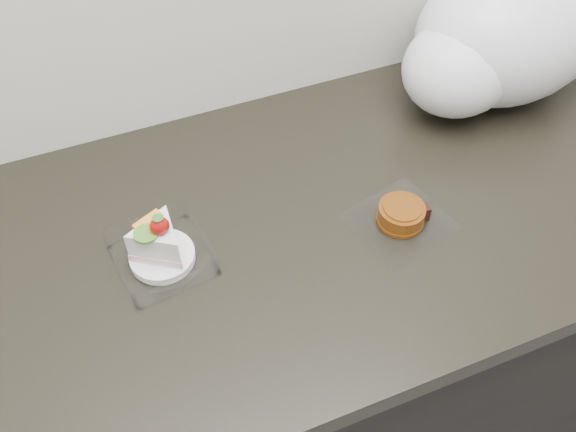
{
  "coord_description": "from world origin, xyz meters",
  "views": [
    {
      "loc": [
        -0.2,
        1.08,
        1.67
      ],
      "look_at": [
        0.04,
        1.67,
        0.94
      ],
      "focal_mm": 40.0,
      "sensor_mm": 36.0,
      "label": 1
    }
  ],
  "objects": [
    {
      "name": "counter",
      "position": [
        0.0,
        1.69,
        0.45
      ],
      "size": [
        2.04,
        0.64,
        0.9
      ],
      "color": "black",
      "rests_on": "ground"
    },
    {
      "name": "plastic_bag",
      "position": [
        0.52,
        1.85,
        1.03
      ],
      "size": [
        0.46,
        0.39,
        0.32
      ],
      "rotation": [
        0.0,
        0.0,
        0.43
      ],
      "color": "white",
      "rests_on": "counter"
    },
    {
      "name": "cake_tray",
      "position": [
        -0.15,
        1.69,
        0.93
      ],
      "size": [
        0.15,
        0.15,
        0.1
      ],
      "rotation": [
        0.0,
        0.0,
        0.12
      ],
      "color": "white",
      "rests_on": "counter"
    },
    {
      "name": "mooncake_wrap",
      "position": [
        0.22,
        1.63,
        0.91
      ],
      "size": [
        0.17,
        0.17,
        0.04
      ],
      "rotation": [
        0.0,
        0.0,
        0.41
      ],
      "color": "white",
      "rests_on": "counter"
    }
  ]
}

